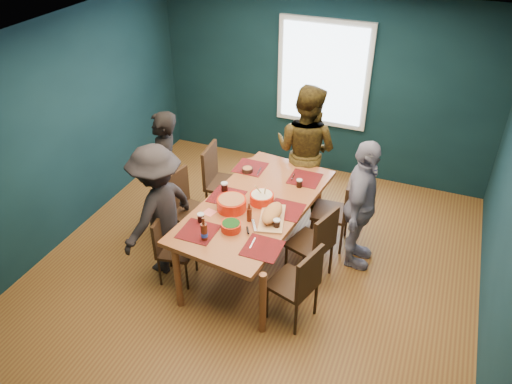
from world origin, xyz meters
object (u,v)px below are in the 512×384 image
(chair_left_mid, at_px, (184,204))
(person_right, at_px, (361,206))
(chair_left_far, at_px, (218,177))
(chair_right_far, at_px, (339,207))
(dining_table, at_px, (256,209))
(chair_left_near, at_px, (169,244))
(chair_right_near, at_px, (300,281))
(person_back, at_px, (306,150))
(person_far_left, at_px, (166,173))
(person_near_left, at_px, (159,211))
(chair_right_mid, at_px, (317,241))
(cutting_board, at_px, (272,214))
(bowl_dumpling, at_px, (262,198))
(bowl_herbs, at_px, (231,226))
(bowl_salad, at_px, (232,204))

(chair_left_mid, bearing_deg, person_right, 22.14)
(chair_left_far, bearing_deg, person_right, -13.59)
(chair_left_far, height_order, chair_right_far, chair_left_far)
(dining_table, relative_size, chair_right_far, 2.39)
(chair_left_near, bearing_deg, chair_right_near, -12.34)
(person_back, bearing_deg, person_far_left, 47.25)
(chair_right_near, relative_size, person_near_left, 0.59)
(person_far_left, bearing_deg, chair_left_far, 114.84)
(chair_right_mid, relative_size, cutting_board, 1.45)
(person_back, relative_size, bowl_dumpling, 6.62)
(dining_table, relative_size, chair_right_near, 2.43)
(person_near_left, relative_size, bowl_herbs, 7.49)
(bowl_dumpling, relative_size, cutting_board, 0.41)
(chair_right_far, bearing_deg, chair_right_near, -95.66)
(dining_table, relative_size, person_far_left, 1.40)
(bowl_salad, height_order, bowl_herbs, bowl_salad)
(person_far_left, distance_m, person_near_left, 0.78)
(chair_left_mid, height_order, person_right, person_right)
(cutting_board, bearing_deg, bowl_herbs, -149.04)
(person_far_left, distance_m, person_back, 1.84)
(chair_right_mid, bearing_deg, cutting_board, -142.93)
(chair_left_near, relative_size, chair_right_near, 0.88)
(chair_left_far, relative_size, bowl_herbs, 4.76)
(chair_left_mid, bearing_deg, bowl_dumpling, 12.89)
(chair_right_mid, bearing_deg, person_right, 71.21)
(chair_left_far, xyz_separation_m, chair_right_mid, (1.58, -0.76, -0.04))
(bowl_dumpling, bearing_deg, chair_right_far, 39.23)
(dining_table, xyz_separation_m, chair_right_far, (0.82, 0.67, -0.19))
(person_near_left, bearing_deg, chair_left_far, -176.39)
(chair_right_near, distance_m, person_back, 2.13)
(chair_left_near, xyz_separation_m, bowl_dumpling, (0.85, 0.69, 0.41))
(dining_table, bearing_deg, person_back, 88.24)
(person_near_left, relative_size, cutting_board, 2.43)
(chair_left_mid, height_order, chair_right_far, chair_left_mid)
(bowl_herbs, relative_size, cutting_board, 0.32)
(chair_left_far, relative_size, bowl_salad, 3.10)
(chair_left_far, height_order, bowl_dumpling, bowl_dumpling)
(chair_right_mid, bearing_deg, chair_right_near, -70.00)
(bowl_dumpling, bearing_deg, chair_right_near, -47.06)
(cutting_board, bearing_deg, bowl_salad, 164.08)
(person_back, bearing_deg, chair_left_near, 74.49)
(chair_left_far, distance_m, chair_right_mid, 1.75)
(person_far_left, height_order, cutting_board, person_far_left)
(chair_right_far, relative_size, chair_right_mid, 1.01)
(chair_right_far, relative_size, bowl_herbs, 4.49)
(chair_right_near, height_order, bowl_salad, bowl_salad)
(chair_right_near, bearing_deg, person_right, 90.66)
(dining_table, bearing_deg, cutting_board, -31.29)
(chair_left_near, height_order, bowl_salad, bowl_salad)
(dining_table, relative_size, chair_left_near, 2.76)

